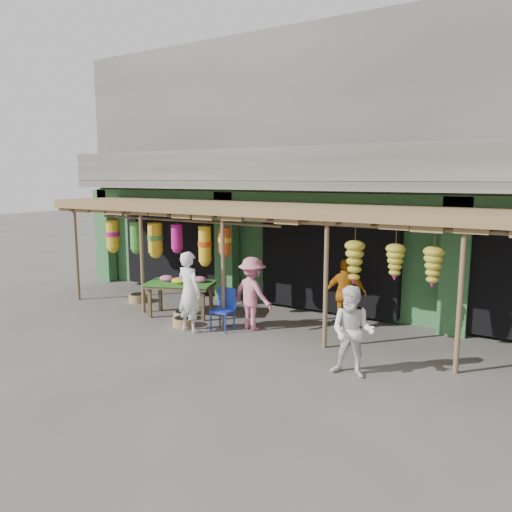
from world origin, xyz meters
The scene contains 12 objects.
ground centered at (0.00, 0.00, 0.00)m, with size 80.00×80.00×0.00m, color #514C47.
building centered at (0.00, 4.87, 3.37)m, with size 16.40×6.80×7.00m.
awning centered at (-0.16, 0.80, 2.57)m, with size 14.00×2.70×2.79m.
flower_table centered at (-2.99, 0.11, 0.79)m, with size 1.86×1.47×0.98m.
blue_chair centered at (-1.43, -0.26, 0.52)m, with size 0.48×0.49×0.93m.
basket_left centered at (-4.90, 0.50, 0.11)m, with size 0.51×0.51×0.21m, color #8D6240.
basket_mid centered at (-2.38, -0.57, 0.09)m, with size 0.49×0.49×0.19m, color #976944.
basket_right centered at (-2.77, -0.16, 0.09)m, with size 0.41×0.41×0.19m, color olive.
person_front centered at (-2.00, -0.80, 0.90)m, with size 0.65×0.43×1.79m, color white.
person_right centered at (2.00, -1.29, 0.79)m, with size 0.77×0.60×1.58m, color white.
person_vendor centered at (0.85, 1.22, 0.80)m, with size 0.94×0.39×1.60m, color orange.
person_shopper centered at (-0.89, 0.07, 0.82)m, with size 1.06×0.61×1.65m, color pink.
Camera 1 is at (4.96, -9.10, 3.39)m, focal length 35.00 mm.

